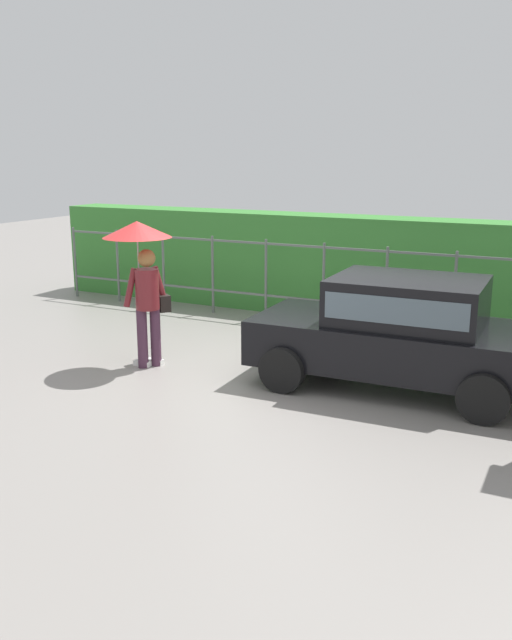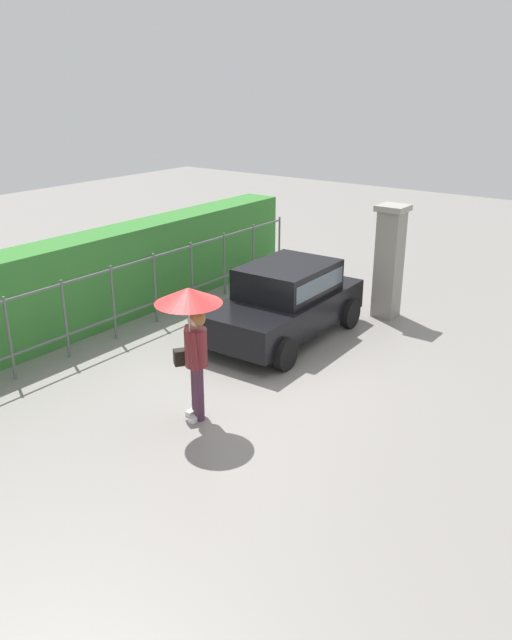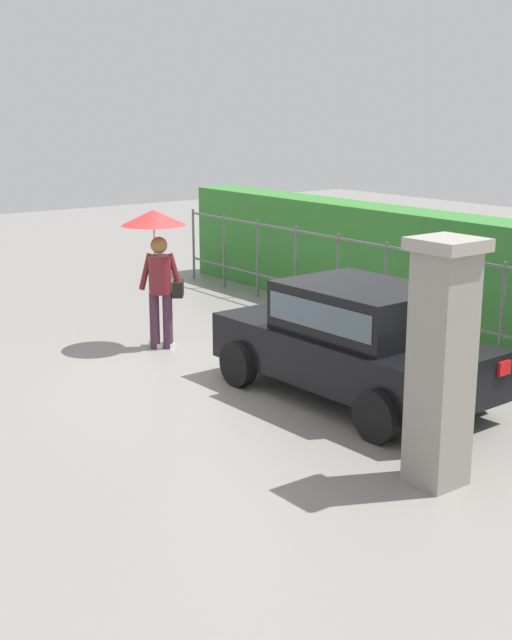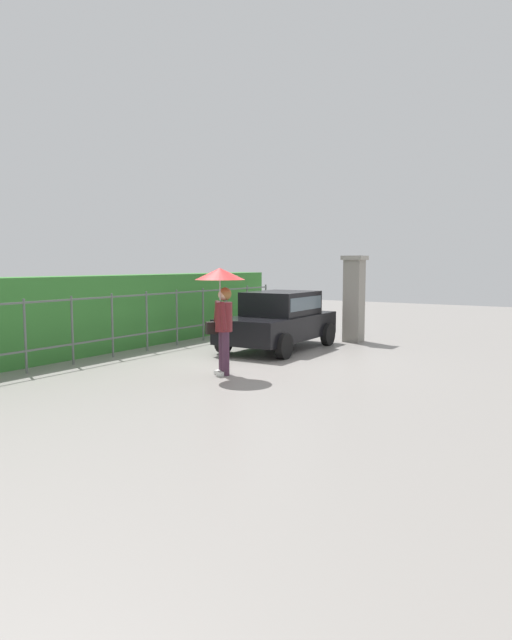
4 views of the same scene
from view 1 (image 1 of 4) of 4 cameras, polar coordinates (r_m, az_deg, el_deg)
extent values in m
plane|color=gray|center=(9.32, 1.66, -5.06)|extent=(40.00, 40.00, 0.00)
cube|color=black|center=(9.08, 11.60, -2.02)|extent=(3.75, 1.75, 0.60)
cube|color=black|center=(8.91, 12.72, 1.58)|extent=(1.94, 1.49, 0.60)
cube|color=#4C5B66|center=(8.91, 12.73, 1.71)|extent=(1.79, 1.51, 0.33)
cylinder|color=black|center=(8.77, 2.21, -4.24)|extent=(0.60, 0.20, 0.60)
cylinder|color=black|center=(10.27, 5.86, -1.58)|extent=(0.60, 0.20, 0.60)
cylinder|color=black|center=(8.18, 18.65, -6.33)|extent=(0.60, 0.20, 0.60)
cylinder|color=black|center=(9.78, 19.84, -3.15)|extent=(0.60, 0.20, 0.60)
cylinder|color=#47283D|center=(9.86, -9.58, -1.57)|extent=(0.15, 0.15, 0.86)
cylinder|color=#47283D|center=(9.92, -8.48, -1.44)|extent=(0.15, 0.15, 0.86)
cube|color=white|center=(10.03, -9.60, -3.64)|extent=(0.26, 0.10, 0.08)
cube|color=white|center=(10.09, -8.52, -3.49)|extent=(0.26, 0.10, 0.08)
cylinder|color=maroon|center=(9.73, -9.19, 2.59)|extent=(0.34, 0.34, 0.58)
sphere|color=#DBAD89|center=(9.65, -9.29, 5.09)|extent=(0.22, 0.22, 0.22)
sphere|color=olive|center=(9.62, -9.23, 5.18)|extent=(0.25, 0.25, 0.25)
cylinder|color=maroon|center=(9.73, -10.57, 2.71)|extent=(0.20, 0.24, 0.56)
cylinder|color=maroon|center=(9.87, -8.13, 2.96)|extent=(0.20, 0.24, 0.56)
cylinder|color=#B2B2B7|center=(9.74, -9.90, 4.63)|extent=(0.02, 0.02, 0.77)
cone|color=red|center=(9.67, -10.03, 7.55)|extent=(0.97, 0.97, 0.23)
cube|color=black|center=(9.97, -7.94, 1.50)|extent=(0.37, 0.33, 0.24)
cylinder|color=#59605B|center=(15.09, -15.02, 4.74)|extent=(0.05, 0.05, 1.50)
cylinder|color=#59605B|center=(14.37, -11.60, 4.49)|extent=(0.05, 0.05, 1.50)
cylinder|color=#59605B|center=(13.70, -7.82, 4.19)|extent=(0.05, 0.05, 1.50)
cylinder|color=#59605B|center=(13.09, -3.68, 3.84)|extent=(0.05, 0.05, 1.50)
cylinder|color=#59605B|center=(12.56, 0.84, 3.44)|extent=(0.05, 0.05, 1.50)
cylinder|color=#59605B|center=(12.11, 5.72, 2.99)|extent=(0.05, 0.05, 1.50)
cylinder|color=#59605B|center=(11.76, 10.92, 2.47)|extent=(0.05, 0.05, 1.50)
cylinder|color=#59605B|center=(11.51, 16.39, 1.91)|extent=(0.05, 0.05, 1.50)
cube|color=#59605B|center=(12.00, 5.79, 6.13)|extent=(11.43, 0.03, 0.04)
cube|color=#59605B|center=(12.17, 5.68, 1.60)|extent=(11.43, 0.03, 0.04)
cube|color=#387F33|center=(12.93, 7.22, 4.54)|extent=(12.43, 0.90, 1.90)
camera|label=2|loc=(12.23, -56.68, 16.45)|focal=35.47mm
camera|label=3|loc=(5.45, 103.50, 2.56)|focal=47.70mm
camera|label=4|loc=(14.36, -57.66, 4.04)|focal=30.64mm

